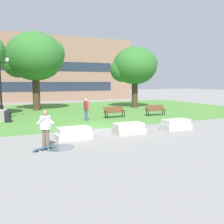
{
  "coord_description": "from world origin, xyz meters",
  "views": [
    {
      "loc": [
        -5.94,
        -15.03,
        2.97
      ],
      "look_at": [
        0.64,
        -1.4,
        1.2
      ],
      "focal_mm": 42.0,
      "sensor_mm": 36.0,
      "label": 1
    }
  ],
  "objects_px": {
    "concrete_block_center": "(74,133)",
    "person_bystander_far_lawn": "(86,108)",
    "concrete_block_left": "(129,129)",
    "concrete_block_right": "(176,125)",
    "person_skateboarder": "(45,127)",
    "park_bench_near_left": "(114,111)",
    "trash_bin": "(8,116)",
    "skateboard": "(43,148)",
    "park_bench_far_left": "(155,110)",
    "lamp_post_right": "(2,108)"
  },
  "relations": [
    {
      "from": "concrete_block_center",
      "to": "person_bystander_far_lawn",
      "type": "distance_m",
      "value": 6.36
    },
    {
      "from": "concrete_block_center",
      "to": "person_bystander_far_lawn",
      "type": "height_order",
      "value": "person_bystander_far_lawn"
    },
    {
      "from": "concrete_block_center",
      "to": "concrete_block_left",
      "type": "relative_size",
      "value": 1.0
    },
    {
      "from": "concrete_block_right",
      "to": "person_bystander_far_lawn",
      "type": "xyz_separation_m",
      "value": [
        -3.81,
        5.77,
        0.68
      ]
    },
    {
      "from": "concrete_block_right",
      "to": "person_skateboarder",
      "type": "height_order",
      "value": "person_skateboarder"
    },
    {
      "from": "concrete_block_right",
      "to": "park_bench_near_left",
      "type": "bearing_deg",
      "value": 100.05
    },
    {
      "from": "person_skateboarder",
      "to": "trash_bin",
      "type": "xyz_separation_m",
      "value": [
        -0.95,
        8.65,
        -0.47
      ]
    },
    {
      "from": "skateboard",
      "to": "concrete_block_left",
      "type": "bearing_deg",
      "value": 15.92
    },
    {
      "from": "concrete_block_right",
      "to": "skateboard",
      "type": "height_order",
      "value": "concrete_block_right"
    },
    {
      "from": "concrete_block_right",
      "to": "concrete_block_left",
      "type": "bearing_deg",
      "value": 178.92
    },
    {
      "from": "park_bench_near_left",
      "to": "trash_bin",
      "type": "xyz_separation_m",
      "value": [
        -8.06,
        1.13,
        -0.04
      ]
    },
    {
      "from": "concrete_block_center",
      "to": "concrete_block_right",
      "type": "distance_m",
      "value": 6.57
    },
    {
      "from": "concrete_block_right",
      "to": "concrete_block_center",
      "type": "bearing_deg",
      "value": 179.3
    },
    {
      "from": "park_bench_near_left",
      "to": "trash_bin",
      "type": "relative_size",
      "value": 1.9
    },
    {
      "from": "concrete_block_left",
      "to": "park_bench_near_left",
      "type": "bearing_deg",
      "value": 70.94
    },
    {
      "from": "concrete_block_left",
      "to": "park_bench_far_left",
      "type": "xyz_separation_m",
      "value": [
        5.97,
        5.98,
        0.23
      ]
    },
    {
      "from": "concrete_block_right",
      "to": "trash_bin",
      "type": "distance_m",
      "value": 11.89
    },
    {
      "from": "person_skateboarder",
      "to": "person_bystander_far_lawn",
      "type": "xyz_separation_m",
      "value": [
        4.44,
        6.89,
        0.01
      ]
    },
    {
      "from": "concrete_block_left",
      "to": "skateboard",
      "type": "xyz_separation_m",
      "value": [
        -5.13,
        -1.46,
        -0.22
      ]
    },
    {
      "from": "person_bystander_far_lawn",
      "to": "trash_bin",
      "type": "bearing_deg",
      "value": 161.91
    },
    {
      "from": "concrete_block_center",
      "to": "person_skateboarder",
      "type": "bearing_deg",
      "value": -144.27
    },
    {
      "from": "concrete_block_center",
      "to": "concrete_block_left",
      "type": "height_order",
      "value": "same"
    },
    {
      "from": "concrete_block_center",
      "to": "park_bench_far_left",
      "type": "relative_size",
      "value": 0.99
    },
    {
      "from": "person_skateboarder",
      "to": "person_bystander_far_lawn",
      "type": "height_order",
      "value": "person_bystander_far_lawn"
    },
    {
      "from": "lamp_post_right",
      "to": "concrete_block_center",
      "type": "bearing_deg",
      "value": -70.21
    },
    {
      "from": "concrete_block_right",
      "to": "trash_bin",
      "type": "relative_size",
      "value": 1.88
    },
    {
      "from": "concrete_block_left",
      "to": "skateboard",
      "type": "relative_size",
      "value": 1.8
    },
    {
      "from": "concrete_block_center",
      "to": "person_bystander_far_lawn",
      "type": "bearing_deg",
      "value": 64.06
    },
    {
      "from": "concrete_block_left",
      "to": "lamp_post_right",
      "type": "bearing_deg",
      "value": 126.91
    },
    {
      "from": "concrete_block_left",
      "to": "park_bench_far_left",
      "type": "bearing_deg",
      "value": 45.08
    },
    {
      "from": "park_bench_near_left",
      "to": "person_bystander_far_lawn",
      "type": "distance_m",
      "value": 2.78
    },
    {
      "from": "concrete_block_center",
      "to": "lamp_post_right",
      "type": "distance_m",
      "value": 8.82
    },
    {
      "from": "person_skateboarder",
      "to": "lamp_post_right",
      "type": "height_order",
      "value": "lamp_post_right"
    },
    {
      "from": "concrete_block_right",
      "to": "lamp_post_right",
      "type": "relative_size",
      "value": 0.37
    },
    {
      "from": "lamp_post_right",
      "to": "concrete_block_left",
      "type": "bearing_deg",
      "value": -53.09
    },
    {
      "from": "lamp_post_right",
      "to": "trash_bin",
      "type": "xyz_separation_m",
      "value": [
        0.36,
        -0.83,
        -0.5
      ]
    },
    {
      "from": "park_bench_near_left",
      "to": "person_bystander_far_lawn",
      "type": "xyz_separation_m",
      "value": [
        -2.67,
        -0.63,
        0.45
      ]
    },
    {
      "from": "person_skateboarder",
      "to": "park_bench_near_left",
      "type": "relative_size",
      "value": 0.94
    },
    {
      "from": "lamp_post_right",
      "to": "person_bystander_far_lawn",
      "type": "distance_m",
      "value": 6.3
    },
    {
      "from": "concrete_block_right",
      "to": "park_bench_far_left",
      "type": "distance_m",
      "value": 6.6
    },
    {
      "from": "park_bench_near_left",
      "to": "person_bystander_far_lawn",
      "type": "height_order",
      "value": "person_bystander_far_lawn"
    },
    {
      "from": "concrete_block_center",
      "to": "lamp_post_right",
      "type": "relative_size",
      "value": 0.37
    },
    {
      "from": "trash_bin",
      "to": "person_skateboarder",
      "type": "bearing_deg",
      "value": -83.75
    },
    {
      "from": "concrete_block_left",
      "to": "concrete_block_right",
      "type": "bearing_deg",
      "value": -1.08
    },
    {
      "from": "park_bench_near_left",
      "to": "park_bench_far_left",
      "type": "xyz_separation_m",
      "value": [
        3.78,
        -0.35,
        0.0
      ]
    },
    {
      "from": "concrete_block_center",
      "to": "concrete_block_right",
      "type": "height_order",
      "value": "same"
    },
    {
      "from": "person_skateboarder",
      "to": "person_bystander_far_lawn",
      "type": "distance_m",
      "value": 8.2
    },
    {
      "from": "person_skateboarder",
      "to": "trash_bin",
      "type": "distance_m",
      "value": 8.72
    },
    {
      "from": "skateboard",
      "to": "park_bench_far_left",
      "type": "xyz_separation_m",
      "value": [
        11.1,
        7.45,
        0.45
      ]
    },
    {
      "from": "person_skateboarder",
      "to": "park_bench_far_left",
      "type": "distance_m",
      "value": 13.05
    }
  ]
}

